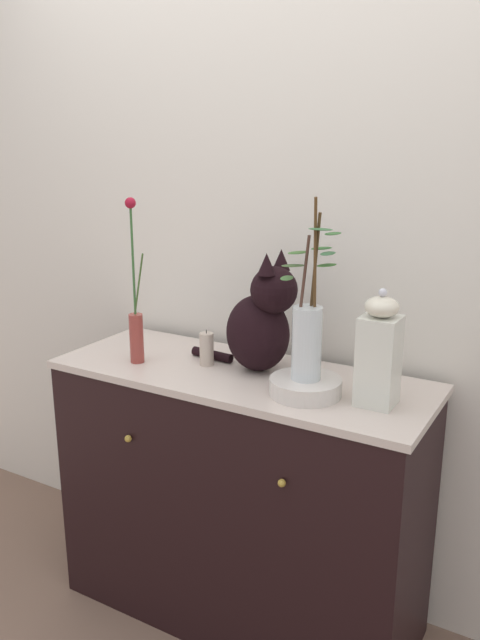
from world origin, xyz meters
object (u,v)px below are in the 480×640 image
Objects in this scene: sideboard at (240,497)px; jar_lidded_porcelain at (379,353)px; cat_sitting at (262,321)px; candle_pillar at (207,349)px; vase_glass_clear at (307,335)px; vase_slim_green at (136,321)px; bowl_porcelain at (305,387)px.

sideboard is 3.69× the size of jar_lidded_porcelain.
jar_lidded_porcelain is at bearing -10.49° from cat_sitting.
candle_pillar is (-0.61, 0.04, -0.10)m from jar_lidded_porcelain.
vase_glass_clear is at bearing -13.86° from sideboard.
bowl_porcelain is at bearing 2.00° from vase_slim_green.
cat_sitting is at bearing 151.35° from bowl_porcelain.
vase_slim_green is (-0.41, -0.14, -0.02)m from cat_sitting.
vase_glass_clear reaches higher than bowl_porcelain.
jar_lidded_porcelain reaches higher than sideboard.
vase_glass_clear is at bearing -28.35° from cat_sitting.
bowl_porcelain is (0.21, -0.12, -0.15)m from cat_sitting.
candle_pillar is at bearing 176.90° from sideboard.
cat_sitting is at bearing 169.51° from jar_lidded_porcelain.
bowl_porcelain is at bearing -10.48° from candle_pillar.
sideboard is at bearing 176.59° from jar_lidded_porcelain.
vase_glass_clear is 1.56× the size of jar_lidded_porcelain.
vase_slim_green is 0.84m from jar_lidded_porcelain.
cat_sitting is 0.28m from bowl_porcelain.
jar_lidded_porcelain is at bearing 10.56° from bowl_porcelain.
bowl_porcelain is 0.25m from jar_lidded_porcelain.
bowl_porcelain is 0.41m from candle_pillar.
jar_lidded_porcelain is 0.62m from candle_pillar.
jar_lidded_porcelain reaches higher than bowl_porcelain.
sideboard is 10.26× the size of candle_pillar.
sideboard is 0.56m from bowl_porcelain.
sideboard is 0.64m from cat_sitting.
vase_glass_clear reaches higher than sideboard.
sideboard is at bearing 13.93° from vase_slim_green.
vase_slim_green is at bearing -175.84° from jar_lidded_porcelain.
cat_sitting reaches higher than candle_pillar.
jar_lidded_porcelain reaches higher than candle_pillar.
cat_sitting reaches higher than bowl_porcelain.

